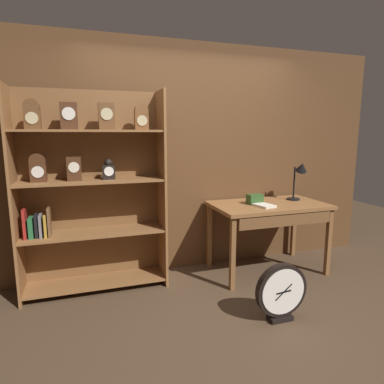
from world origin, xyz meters
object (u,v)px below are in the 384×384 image
at_px(bookshelf, 89,190).
at_px(open_repair_manual, 264,206).
at_px(desk_lamp, 300,175).
at_px(round_clock_large, 281,292).
at_px(toolbox_small, 255,199).
at_px(workbench, 269,212).

xyz_separation_m(bookshelf, open_repair_manual, (1.81, -0.30, -0.22)).
relative_size(bookshelf, desk_lamp, 4.26).
bearing_deg(desk_lamp, round_clock_large, -130.57).
xyz_separation_m(toolbox_small, open_repair_manual, (0.03, -0.17, -0.04)).
bearing_deg(workbench, open_repair_manual, -141.59).
bearing_deg(desk_lamp, workbench, -169.14).
xyz_separation_m(workbench, round_clock_large, (-0.44, -0.95, -0.46)).
xyz_separation_m(bookshelf, desk_lamp, (2.39, -0.11, 0.07)).
relative_size(workbench, round_clock_large, 2.53).
bearing_deg(round_clock_large, bookshelf, 142.82).
bearing_deg(workbench, round_clock_large, -115.03).
xyz_separation_m(desk_lamp, toolbox_small, (-0.60, -0.03, -0.25)).
relative_size(toolbox_small, open_repair_manual, 0.74).
bearing_deg(workbench, desk_lamp, 10.86).
distance_m(open_repair_manual, round_clock_large, 1.05).
relative_size(bookshelf, toolbox_small, 12.40).
distance_m(workbench, desk_lamp, 0.60).
xyz_separation_m(workbench, desk_lamp, (0.44, 0.08, 0.40)).
bearing_deg(bookshelf, open_repair_manual, -9.47).
bearing_deg(toolbox_small, round_clock_large, -105.61).
relative_size(desk_lamp, toolbox_small, 2.91).
distance_m(desk_lamp, round_clock_large, 1.60).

